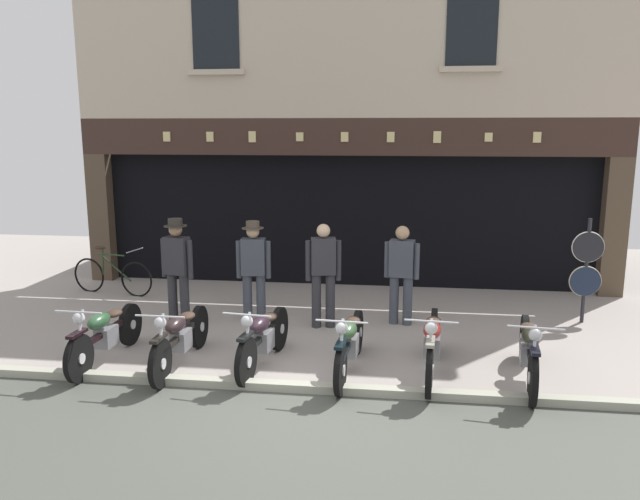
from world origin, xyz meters
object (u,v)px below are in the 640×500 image
(shopkeeper_center, at_px, (254,266))
(salesman_right, at_px, (323,271))
(assistant_far_right, at_px, (402,270))
(advert_board_near, at_px, (234,206))
(salesman_left, at_px, (177,266))
(motorcycle_left, at_px, (180,337))
(tyre_sign_pole, at_px, (586,265))
(leaning_bicycle, at_px, (112,275))
(motorcycle_center_left, at_px, (263,337))
(motorcycle_center, at_px, (350,342))
(advert_board_far, at_px, (177,205))
(motorcycle_center_right, at_px, (432,343))
(motorcycle_far_left, at_px, (105,333))
(motorcycle_right, at_px, (529,350))

(shopkeeper_center, relative_size, salesman_right, 1.00)
(assistant_far_right, distance_m, advert_board_near, 4.30)
(salesman_left, bearing_deg, motorcycle_left, 122.12)
(tyre_sign_pole, distance_m, leaning_bicycle, 8.45)
(salesman_left, xyz_separation_m, advert_board_near, (0.14, 2.97, 0.59))
(motorcycle_center_left, distance_m, salesman_right, 1.93)
(motorcycle_left, distance_m, tyre_sign_pole, 6.43)
(assistant_far_right, xyz_separation_m, tyre_sign_pole, (2.94, 0.46, 0.06))
(motorcycle_center_left, relative_size, salesman_right, 1.17)
(motorcycle_center, distance_m, advert_board_far, 6.24)
(salesman_left, bearing_deg, shopkeeper_center, -155.12)
(motorcycle_center_right, height_order, salesman_right, salesman_right)
(motorcycle_center_left, bearing_deg, motorcycle_center_right, -173.06)
(tyre_sign_pole, bearing_deg, shopkeeper_center, -173.37)
(salesman_right, bearing_deg, motorcycle_center_left, 61.64)
(motorcycle_center_right, bearing_deg, advert_board_far, -37.74)
(motorcycle_far_left, relative_size, motorcycle_right, 0.98)
(salesman_right, relative_size, tyre_sign_pole, 0.97)
(shopkeeper_center, distance_m, advert_board_near, 2.95)
(motorcycle_left, distance_m, salesman_left, 1.97)
(motorcycle_left, xyz_separation_m, salesman_left, (-0.67, 1.77, 0.55))
(motorcycle_center_right, relative_size, assistant_far_right, 1.30)
(motorcycle_center, distance_m, salesman_left, 3.41)
(motorcycle_center, distance_m, advert_board_near, 5.55)
(motorcycle_right, bearing_deg, salesman_right, -26.62)
(motorcycle_center_left, distance_m, advert_board_far, 5.54)
(motorcycle_center_right, xyz_separation_m, shopkeeper_center, (-2.77, 1.92, 0.49))
(motorcycle_center_right, height_order, leaning_bicycle, motorcycle_center_right)
(salesman_right, xyz_separation_m, advert_board_far, (-3.40, 2.85, 0.64))
(shopkeeper_center, relative_size, advert_board_far, 1.56)
(motorcycle_right, relative_size, advert_board_near, 2.01)
(salesman_right, bearing_deg, salesman_left, -7.35)
(motorcycle_center_right, bearing_deg, advert_board_near, -45.58)
(motorcycle_center_right, distance_m, advert_board_near, 6.08)
(advert_board_near, distance_m, leaning_bicycle, 2.74)
(motorcycle_center_right, relative_size, salesman_right, 1.26)
(motorcycle_left, height_order, motorcycle_center_right, motorcycle_center_right)
(motorcycle_center, bearing_deg, assistant_far_right, -102.71)
(tyre_sign_pole, height_order, leaning_bicycle, tyre_sign_pole)
(shopkeeper_center, bearing_deg, motorcycle_far_left, 47.06)
(motorcycle_center_left, distance_m, salesman_left, 2.47)
(advert_board_near, relative_size, advert_board_far, 0.95)
(tyre_sign_pole, height_order, advert_board_near, advert_board_near)
(motorcycle_center, xyz_separation_m, shopkeeper_center, (-1.72, 1.99, 0.50))
(motorcycle_far_left, distance_m, leaning_bicycle, 3.69)
(motorcycle_far_left, xyz_separation_m, advert_board_far, (-0.69, 4.73, 1.15))
(advert_board_far, bearing_deg, tyre_sign_pole, -15.33)
(advert_board_near, bearing_deg, salesman_left, -92.68)
(motorcycle_center_right, relative_size, advert_board_near, 2.06)
(motorcycle_center_left, relative_size, tyre_sign_pole, 1.13)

